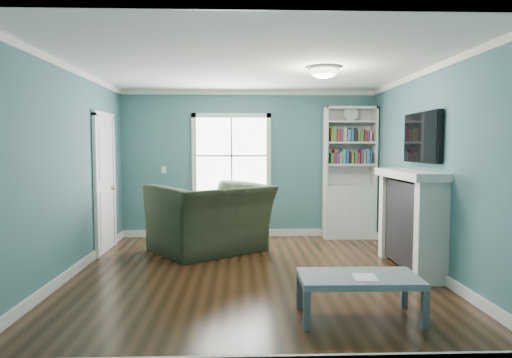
{
  "coord_description": "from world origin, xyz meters",
  "views": [
    {
      "loc": [
        -0.15,
        -5.63,
        1.6
      ],
      "look_at": [
        0.06,
        0.4,
        1.18
      ],
      "focal_mm": 32.0,
      "sensor_mm": 36.0,
      "label": 1
    }
  ],
  "objects": [
    {
      "name": "tv",
      "position": [
        2.2,
        0.2,
        1.72
      ],
      "size": [
        0.06,
        1.1,
        0.65
      ],
      "primitive_type": "cube",
      "color": "black",
      "rests_on": "fireplace"
    },
    {
      "name": "floor",
      "position": [
        0.0,
        0.0,
        0.0
      ],
      "size": [
        5.0,
        5.0,
        0.0
      ],
      "primitive_type": "plane",
      "color": "black",
      "rests_on": "ground"
    },
    {
      "name": "fireplace",
      "position": [
        2.08,
        0.2,
        0.64
      ],
      "size": [
        0.44,
        1.58,
        1.3
      ],
      "color": "black",
      "rests_on": "ground"
    },
    {
      "name": "paper_sheet",
      "position": [
        1.0,
        -1.54,
        0.41
      ],
      "size": [
        0.23,
        0.28,
        0.0
      ],
      "primitive_type": "cube",
      "rotation": [
        0.0,
        0.0,
        -0.09
      ],
      "color": "white",
      "rests_on": "coffee_table"
    },
    {
      "name": "trim",
      "position": [
        0.0,
        0.0,
        1.24
      ],
      "size": [
        4.5,
        5.0,
        2.6
      ],
      "color": "white",
      "rests_on": "ground"
    },
    {
      "name": "door",
      "position": [
        -2.22,
        1.4,
        1.07
      ],
      "size": [
        0.12,
        0.98,
        2.17
      ],
      "color": "silver",
      "rests_on": "ground"
    },
    {
      "name": "bookshelf",
      "position": [
        1.77,
        2.3,
        0.92
      ],
      "size": [
        0.9,
        0.35,
        2.31
      ],
      "color": "silver",
      "rests_on": "ground"
    },
    {
      "name": "window",
      "position": [
        -0.3,
        2.49,
        1.45
      ],
      "size": [
        1.4,
        0.06,
        1.5
      ],
      "color": "white",
      "rests_on": "room_walls"
    },
    {
      "name": "light_switch",
      "position": [
        -1.5,
        2.48,
        1.2
      ],
      "size": [
        0.08,
        0.01,
        0.12
      ],
      "primitive_type": "cube",
      "color": "white",
      "rests_on": "room_walls"
    },
    {
      "name": "recliner",
      "position": [
        -0.61,
        1.3,
        0.7
      ],
      "size": [
        1.9,
        1.76,
        1.39
      ],
      "primitive_type": "imported",
      "rotation": [
        0.0,
        0.0,
        -2.53
      ],
      "color": "black",
      "rests_on": "ground"
    },
    {
      "name": "coffee_table",
      "position": [
        0.96,
        -1.47,
        0.35
      ],
      "size": [
        1.12,
        0.62,
        0.4
      ],
      "rotation": [
        0.0,
        0.0,
        -0.02
      ],
      "color": "#4C525B",
      "rests_on": "ground"
    },
    {
      "name": "ceiling_fixture",
      "position": [
        0.9,
        0.1,
        2.55
      ],
      "size": [
        0.38,
        0.38,
        0.15
      ],
      "color": "white",
      "rests_on": "room_walls"
    },
    {
      "name": "room_walls",
      "position": [
        0.0,
        0.0,
        1.58
      ],
      "size": [
        5.0,
        5.0,
        5.0
      ],
      "color": "#3B7170",
      "rests_on": "ground"
    }
  ]
}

